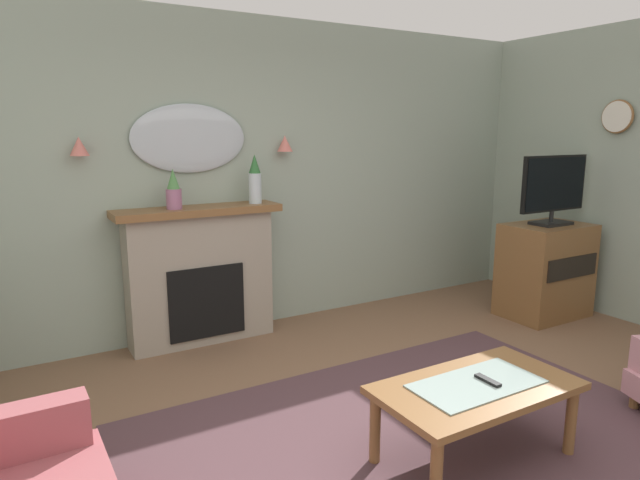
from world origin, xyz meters
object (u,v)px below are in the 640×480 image
(wall_clock, at_px, (617,117))
(coffee_table, at_px, (476,394))
(wall_sconce_left, at_px, (79,146))
(wall_mirror, at_px, (189,138))
(tv_flatscreen, at_px, (554,188))
(tv_cabinet, at_px, (545,270))
(mantel_vase_left, at_px, (174,191))
(fireplace, at_px, (201,276))
(mantel_vase_centre, at_px, (255,180))
(tv_remote, at_px, (488,381))
(wall_sconce_right, at_px, (285,144))

(wall_clock, height_order, coffee_table, wall_clock)
(wall_sconce_left, xyz_separation_m, coffee_table, (1.57, -2.51, -1.28))
(wall_mirror, distance_m, tv_flatscreen, 3.33)
(tv_cabinet, height_order, tv_flatscreen, tv_flatscreen)
(mantel_vase_left, height_order, wall_sconce_left, wall_sconce_left)
(tv_flatscreen, bearing_deg, tv_cabinet, 90.00)
(tv_cabinet, xyz_separation_m, tv_flatscreen, (0.00, -0.02, 0.80))
(coffee_table, relative_size, tv_flatscreen, 1.31)
(mantel_vase_left, bearing_deg, tv_flatscreen, -17.15)
(tv_cabinet, bearing_deg, wall_sconce_left, 164.21)
(fireplace, bearing_deg, mantel_vase_centre, -3.24)
(mantel_vase_centre, bearing_deg, wall_sconce_left, 174.92)
(tv_cabinet, bearing_deg, fireplace, 161.68)
(fireplace, bearing_deg, tv_remote, -72.29)
(wall_sconce_right, distance_m, tv_cabinet, 2.77)
(mantel_vase_centre, xyz_separation_m, wall_sconce_left, (-1.35, 0.12, 0.30))
(fireplace, xyz_separation_m, wall_sconce_right, (0.85, 0.09, 1.09))
(tv_cabinet, bearing_deg, wall_mirror, 159.34)
(wall_sconce_right, distance_m, tv_flatscreen, 2.54)
(wall_sconce_left, relative_size, tv_flatscreen, 0.17)
(mantel_vase_left, height_order, coffee_table, mantel_vase_left)
(tv_remote, height_order, tv_flatscreen, tv_flatscreen)
(mantel_vase_centre, relative_size, tv_remote, 2.61)
(wall_clock, xyz_separation_m, coffee_table, (-2.88, -1.15, -1.52))
(fireplace, bearing_deg, wall_mirror, 90.00)
(wall_sconce_left, relative_size, coffee_table, 0.13)
(mantel_vase_centre, xyz_separation_m, wall_sconce_right, (0.35, 0.12, 0.30))
(wall_sconce_left, bearing_deg, tv_flatscreen, -16.07)
(tv_remote, bearing_deg, wall_sconce_left, 122.76)
(fireplace, height_order, mantel_vase_left, mantel_vase_left)
(mantel_vase_left, distance_m, coffee_table, 2.72)
(mantel_vase_left, xyz_separation_m, mantel_vase_centre, (0.70, 0.00, 0.06))
(mantel_vase_centre, xyz_separation_m, tv_remote, (0.28, -2.41, -0.91))
(fireplace, bearing_deg, wall_clock, -19.48)
(wall_mirror, distance_m, wall_clock, 3.86)
(tv_remote, xyz_separation_m, tv_flatscreen, (2.30, 1.40, 0.79))
(wall_clock, xyz_separation_m, tv_cabinet, (-0.51, 0.25, -1.45))
(fireplace, relative_size, tv_flatscreen, 1.62)
(coffee_table, height_order, tv_cabinet, tv_cabinet)
(mantel_vase_centre, relative_size, coffee_table, 0.38)
(coffee_table, relative_size, tv_remote, 6.88)
(mantel_vase_centre, height_order, wall_mirror, wall_mirror)
(wall_sconce_right, bearing_deg, fireplace, -173.84)
(mantel_vase_left, height_order, mantel_vase_centre, mantel_vase_centre)
(fireplace, relative_size, wall_clock, 4.39)
(wall_clock, height_order, tv_cabinet, wall_clock)
(wall_sconce_right, xyz_separation_m, wall_clock, (2.74, -1.36, 0.24))
(wall_sconce_right, distance_m, tv_remote, 2.81)
(coffee_table, height_order, tv_remote, tv_remote)
(mantel_vase_left, relative_size, tv_remote, 2.01)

